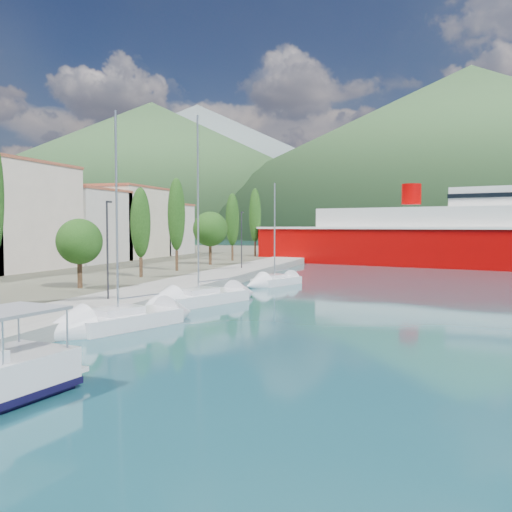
% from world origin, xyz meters
% --- Properties ---
extents(ground, '(1400.00, 1400.00, 0.00)m').
position_xyz_m(ground, '(0.00, 120.00, 0.00)').
color(ground, '#184952').
extents(quay, '(5.00, 88.00, 0.80)m').
position_xyz_m(quay, '(-9.00, 26.00, 0.40)').
color(quay, gray).
rests_on(quay, ground).
extents(town_buildings, '(9.20, 69.20, 11.30)m').
position_xyz_m(town_buildings, '(-32.00, 36.91, 5.57)').
color(town_buildings, beige).
rests_on(town_buildings, land_strip).
extents(tree_row, '(4.16, 65.06, 10.55)m').
position_xyz_m(tree_row, '(-14.71, 33.27, 5.68)').
color(tree_row, '#47301E').
rests_on(tree_row, land_strip).
extents(lamp_posts, '(0.15, 48.64, 6.06)m').
position_xyz_m(lamp_posts, '(-9.00, 14.23, 4.08)').
color(lamp_posts, '#2D2D33').
rests_on(lamp_posts, quay).
extents(sailboat_near, '(5.44, 8.80, 12.16)m').
position_xyz_m(sailboat_near, '(-6.04, 5.60, 0.32)').
color(sailboat_near, silver).
rests_on(sailboat_near, ground).
extents(sailboat_mid, '(5.82, 9.74, 13.66)m').
position_xyz_m(sailboat_mid, '(-5.55, 15.05, 0.33)').
color(sailboat_mid, silver).
rests_on(sailboat_mid, ground).
extents(sailboat_far, '(4.54, 7.12, 10.00)m').
position_xyz_m(sailboat_far, '(-3.58, 29.28, 0.29)').
color(sailboat_far, silver).
rests_on(sailboat_far, ground).
extents(ferry, '(60.09, 28.85, 11.72)m').
position_xyz_m(ferry, '(16.11, 60.38, 3.57)').
color(ferry, '#A30101').
rests_on(ferry, ground).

